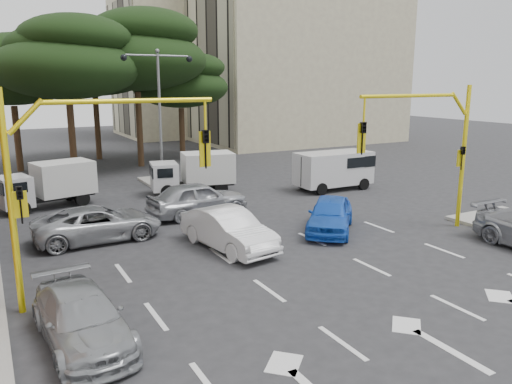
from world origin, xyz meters
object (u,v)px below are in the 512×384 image
signal_mast_right (435,139)px  signal_mast_left (81,166)px  car_blue_compact (330,214)px  car_silver_cross_b (198,199)px  street_lamp_center (159,94)px  van_white (333,170)px  car_silver_wagon (82,318)px  box_truck_b (193,173)px  car_silver_cross_a (98,223)px  box_truck_a (48,186)px  car_white_hatch (228,229)px

signal_mast_right → signal_mast_left: (-13.61, 0.00, 0.00)m
car_blue_compact → car_silver_cross_b: bearing=169.9°
street_lamp_center → van_white: street_lamp_center is taller
signal_mast_right → van_white: signal_mast_right is taller
car_blue_compact → car_silver_cross_b: size_ratio=0.90×
car_silver_wagon → car_silver_cross_b: size_ratio=0.92×
signal_mast_right → car_silver_wagon: (-14.25, -2.48, -3.25)m
van_white → box_truck_b: size_ratio=0.96×
van_white → street_lamp_center: bearing=-121.2°
car_silver_wagon → car_blue_compact: bearing=19.0°
car_blue_compact → box_truck_b: size_ratio=0.92×
car_blue_compact → signal_mast_left: bearing=-126.4°
signal_mast_right → van_white: size_ratio=1.35×
signal_mast_left → car_silver_cross_a: (1.36, 5.45, -3.20)m
street_lamp_center → car_silver_cross_b: 8.37m
box_truck_a → box_truck_b: bearing=-106.9°
car_white_hatch → car_silver_cross_a: (-4.04, 3.38, -0.06)m
box_truck_a → signal_mast_right: bearing=-145.7°
signal_mast_right → street_lamp_center: size_ratio=0.77×
box_truck_a → car_silver_cross_b: bearing=-143.5°
car_silver_cross_a → box_truck_b: bearing=-47.8°
signal_mast_right → signal_mast_left: 13.61m
box_truck_a → box_truck_b: (7.51, -0.43, 0.02)m
signal_mast_right → car_silver_wagon: bearing=-170.1°
signal_mast_right → street_lamp_center: street_lamp_center is taller
box_truck_b → signal_mast_right: bearing=-142.0°
box_truck_a → car_white_hatch: bearing=-166.4°
car_silver_cross_a → car_silver_cross_b: car_silver_cross_b is taller
car_blue_compact → car_silver_cross_a: bearing=-159.1°
signal_mast_right → box_truck_a: signal_mast_right is taller
signal_mast_left → box_truck_a: (0.29, 12.01, -2.77)m
signal_mast_right → car_silver_cross_a: bearing=156.0°
van_white → car_silver_wagon: bearing=-54.2°
car_silver_cross_a → car_white_hatch: bearing=-131.2°
signal_mast_left → street_lamp_center: size_ratio=0.77×
car_white_hatch → box_truck_a: bearing=108.2°
signal_mast_left → car_silver_cross_b: (6.22, 7.06, -3.08)m
car_white_hatch → car_silver_cross_a: 5.27m
car_white_hatch → car_silver_wagon: car_white_hatch is taller
signal_mast_right → box_truck_b: (-5.80, 11.58, -2.75)m
signal_mast_left → street_lamp_center: street_lamp_center is taller
street_lamp_center → car_white_hatch: street_lamp_center is taller
car_blue_compact → van_white: size_ratio=0.96×
car_blue_compact → car_silver_cross_a: car_blue_compact is taller
car_blue_compact → box_truck_b: (-2.30, 9.52, 0.41)m
car_silver_cross_b → box_truck_a: 7.73m
street_lamp_center → van_white: bearing=-32.1°
van_white → box_truck_a: box_truck_a is taller
van_white → car_silver_cross_a: bearing=-76.1°
signal_mast_right → signal_mast_left: size_ratio=1.00×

